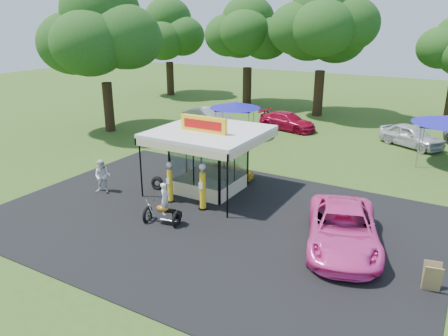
{
  "coord_description": "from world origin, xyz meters",
  "views": [
    {
      "loc": [
        9.71,
        -13.62,
        8.88
      ],
      "look_at": [
        -0.53,
        4.0,
        1.84
      ],
      "focal_mm": 35.0,
      "sensor_mm": 36.0,
      "label": 1
    }
  ],
  "objects": [
    {
      "name": "kiosk_car",
      "position": [
        -2.0,
        7.2,
        0.48
      ],
      "size": [
        2.82,
        1.13,
        0.96
      ],
      "primitive_type": "imported",
      "rotation": [
        0.0,
        0.0,
        1.57
      ],
      "color": "yellow",
      "rests_on": "ground"
    },
    {
      "name": "oak_far_b",
      "position": [
        -11.61,
        27.94,
        6.92
      ],
      "size": [
        9.09,
        9.09,
        10.84
      ],
      "color": "black",
      "rests_on": "ground"
    },
    {
      "name": "asphalt_apron",
      "position": [
        0.0,
        2.0,
        0.02
      ],
      "size": [
        20.0,
        14.0,
        0.04
      ],
      "primitive_type": "cube",
      "color": "black",
      "rests_on": "ground"
    },
    {
      "name": "gas_station_kiosk",
      "position": [
        -2.0,
        4.99,
        1.78
      ],
      "size": [
        5.4,
        5.4,
        4.18
      ],
      "color": "white",
      "rests_on": "ground"
    },
    {
      "name": "pink_sedan",
      "position": [
        5.92,
        2.46,
        0.82
      ],
      "size": [
        4.43,
        6.49,
        1.65
      ],
      "primitive_type": "imported",
      "rotation": [
        0.0,
        0.0,
        0.31
      ],
      "color": "#FF45AC",
      "rests_on": "ground"
    },
    {
      "name": "a_frame_sign",
      "position": [
        9.4,
        0.97,
        0.53
      ],
      "size": [
        0.62,
        0.63,
        1.05
      ],
      "rotation": [
        0.0,
        0.0,
        0.2
      ],
      "color": "#593819",
      "rests_on": "ground"
    },
    {
      "name": "ground",
      "position": [
        0.0,
        0.0,
        0.0
      ],
      "size": [
        120.0,
        120.0,
        0.0
      ],
      "primitive_type": "plane",
      "color": "#36571B",
      "rests_on": "ground"
    },
    {
      "name": "oak_far_a",
      "position": [
        -22.46,
        28.89,
        6.93
      ],
      "size": [
        9.19,
        9.19,
        10.89
      ],
      "color": "black",
      "rests_on": "ground"
    },
    {
      "name": "oak_near",
      "position": [
        -16.08,
        12.06,
        7.35
      ],
      "size": [
        10.19,
        10.19,
        11.74
      ],
      "color": "black",
      "rests_on": "ground"
    },
    {
      "name": "bg_car_b",
      "position": [
        -3.59,
        19.79,
        0.72
      ],
      "size": [
        5.25,
        2.93,
        1.44
      ],
      "primitive_type": "imported",
      "rotation": [
        0.0,
        0.0,
        1.38
      ],
      "color": "#B00D30",
      "rests_on": "ground"
    },
    {
      "name": "motorcycle",
      "position": [
        -1.61,
        0.51,
        0.81
      ],
      "size": [
        1.82,
        1.13,
        2.07
      ],
      "rotation": [
        0.0,
        0.0,
        0.2
      ],
      "color": "black",
      "rests_on": "ground"
    },
    {
      "name": "spectator_west",
      "position": [
        -6.78,
        1.92,
        0.91
      ],
      "size": [
        1.11,
        1.03,
        1.82
      ],
      "primitive_type": "imported",
      "rotation": [
        0.0,
        0.0,
        0.5
      ],
      "color": "white",
      "rests_on": "ground"
    },
    {
      "name": "spare_tires",
      "position": [
        -4.58,
        3.72,
        0.35
      ],
      "size": [
        0.87,
        0.59,
        0.72
      ],
      "rotation": [
        0.0,
        0.0,
        0.14
      ],
      "color": "black",
      "rests_on": "ground"
    },
    {
      "name": "tent_west",
      "position": [
        -6.3,
        15.67,
        2.48
      ],
      "size": [
        3.91,
        3.91,
        2.74
      ],
      "rotation": [
        0.0,
        0.0,
        0.31
      ],
      "color": "gray",
      "rests_on": "ground"
    },
    {
      "name": "bg_car_c",
      "position": [
        6.08,
        19.57,
        0.8
      ],
      "size": [
        5.06,
        3.9,
        1.61
      ],
      "primitive_type": "imported",
      "rotation": [
        0.0,
        0.0,
        1.08
      ],
      "color": "silver",
      "rests_on": "ground"
    },
    {
      "name": "gas_pump_left",
      "position": [
        -2.88,
        2.66,
        1.03
      ],
      "size": [
        0.4,
        0.4,
        2.14
      ],
      "color": "black",
      "rests_on": "ground"
    },
    {
      "name": "bg_car_a",
      "position": [
        -9.82,
        17.3,
        0.79
      ],
      "size": [
        5.06,
        2.66,
        1.59
      ],
      "primitive_type": "imported",
      "rotation": [
        0.0,
        0.0,
        1.36
      ],
      "color": "beige",
      "rests_on": "ground"
    },
    {
      "name": "gas_pump_right",
      "position": [
        -0.96,
        2.71,
        1.14
      ],
      "size": [
        0.44,
        0.44,
        2.37
      ],
      "color": "black",
      "rests_on": "ground"
    },
    {
      "name": "oak_far_c",
      "position": [
        -3.28,
        26.49,
        7.57
      ],
      "size": [
        10.13,
        10.13,
        11.93
      ],
      "color": "black",
      "rests_on": "ground"
    }
  ]
}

